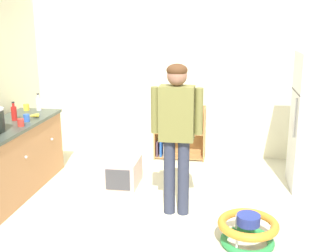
{
  "coord_description": "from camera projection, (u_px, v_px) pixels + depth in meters",
  "views": [
    {
      "loc": [
        0.49,
        -4.05,
        2.2
      ],
      "look_at": [
        -0.17,
        0.48,
        0.97
      ],
      "focal_mm": 43.57,
      "sensor_mm": 36.0,
      "label": 1
    }
  ],
  "objects": [
    {
      "name": "clear_bottle",
      "position": [
        39.0,
        103.0,
        5.84
      ],
      "size": [
        0.07,
        0.07,
        0.25
      ],
      "color": "silver",
      "rests_on": "kitchen_counter"
    },
    {
      "name": "baby_walker",
      "position": [
        248.0,
        230.0,
        4.03
      ],
      "size": [
        0.6,
        0.6,
        0.32
      ],
      "color": "#2A9047",
      "rests_on": "ground"
    },
    {
      "name": "yellow_cup",
      "position": [
        26.0,
        107.0,
        5.83
      ],
      "size": [
        0.08,
        0.08,
        0.09
      ],
      "primitive_type": "cylinder",
      "color": "yellow",
      "rests_on": "kitchen_counter"
    },
    {
      "name": "refrigerator",
      "position": [
        322.0,
        123.0,
        5.21
      ],
      "size": [
        0.73,
        0.68,
        1.78
      ],
      "color": "#B7BABF",
      "rests_on": "ground"
    },
    {
      "name": "back_wall",
      "position": [
        196.0,
        73.0,
        6.39
      ],
      "size": [
        5.2,
        0.06,
        2.7
      ],
      "primitive_type": "cube",
      "color": "#EAE6C3",
      "rests_on": "ground"
    },
    {
      "name": "red_cup",
      "position": [
        21.0,
        123.0,
        4.99
      ],
      "size": [
        0.08,
        0.08,
        0.09
      ],
      "primitive_type": "cylinder",
      "color": "red",
      "rests_on": "kitchen_counter"
    },
    {
      "name": "ground_plane",
      "position": [
        177.0,
        222.0,
        4.51
      ],
      "size": [
        12.0,
        12.0,
        0.0
      ],
      "primitive_type": "plane",
      "color": "beige",
      "rests_on": "ground"
    },
    {
      "name": "standing_person",
      "position": [
        177.0,
        125.0,
        4.46
      ],
      "size": [
        0.57,
        0.23,
        1.72
      ],
      "color": "#2F3549",
      "rests_on": "ground"
    },
    {
      "name": "kitchen_counter",
      "position": [
        3.0,
        164.0,
        5.0
      ],
      "size": [
        0.65,
        2.3,
        0.9
      ],
      "color": "#AC7549",
      "rests_on": "ground"
    },
    {
      "name": "pet_carrier",
      "position": [
        123.0,
        172.0,
        5.48
      ],
      "size": [
        0.42,
        0.55,
        0.36
      ],
      "color": "beige",
      "rests_on": "ground"
    },
    {
      "name": "banana_bunch",
      "position": [
        36.0,
        115.0,
        5.45
      ],
      "size": [
        0.15,
        0.16,
        0.04
      ],
      "color": "#DACB42",
      "rests_on": "kitchen_counter"
    },
    {
      "name": "blue_cup",
      "position": [
        27.0,
        118.0,
        5.22
      ],
      "size": [
        0.08,
        0.08,
        0.09
      ],
      "primitive_type": "cylinder",
      "color": "blue",
      "rests_on": "kitchen_counter"
    },
    {
      "name": "ketchup_bottle",
      "position": [
        14.0,
        113.0,
        5.26
      ],
      "size": [
        0.07,
        0.07,
        0.25
      ],
      "color": "red",
      "rests_on": "kitchen_counter"
    },
    {
      "name": "bookshelf",
      "position": [
        177.0,
        136.0,
        6.51
      ],
      "size": [
        0.8,
        0.28,
        0.85
      ],
      "color": "#AE7943",
      "rests_on": "ground"
    }
  ]
}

